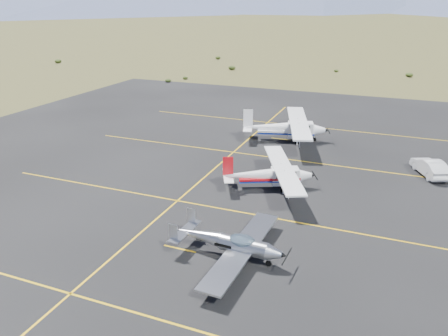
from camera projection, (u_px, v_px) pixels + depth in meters
The scene contains 6 objects.
ground at pixel (250, 230), 26.46m from camera, with size 1600.00×1600.00×0.00m, color #383D1C.
apron at pixel (280, 187), 32.51m from camera, with size 72.00×72.00×0.02m, color black.
aircraft_low_wing at pixel (231, 243), 23.37m from camera, with size 6.06×8.46×1.84m.
aircraft_cessna at pixel (269, 174), 31.90m from camera, with size 7.24×9.49×2.50m.
aircraft_plain at pixel (286, 127), 42.56m from camera, with size 8.07×11.93×3.04m.
sedan at pixel (430, 167), 34.42m from camera, with size 1.43×4.10×1.35m, color silver.
Camera 1 is at (7.16, -22.20, 13.14)m, focal length 35.00 mm.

